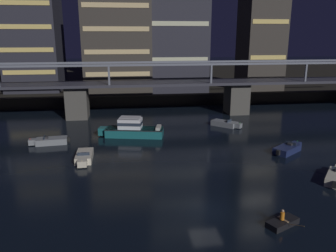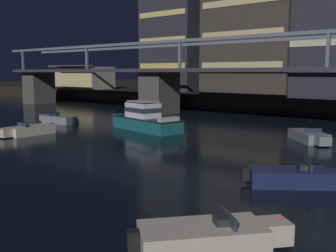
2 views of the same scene
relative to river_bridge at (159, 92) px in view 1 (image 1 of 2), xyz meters
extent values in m
plane|color=black|center=(0.00, -34.64, -4.26)|extent=(400.00, 400.00, 0.00)
cube|color=black|center=(0.00, 48.01, -3.16)|extent=(240.00, 80.00, 2.20)
cube|color=#4C4944|center=(-14.25, 0.01, -1.48)|extent=(3.60, 4.40, 5.55)
cube|color=#4C4944|center=(14.25, 0.01, -1.48)|extent=(3.60, 4.40, 5.55)
cube|color=#33333D|center=(0.00, 0.01, 1.52)|extent=(91.50, 6.40, 0.45)
cube|color=slate|center=(0.00, -2.89, 4.94)|extent=(91.50, 0.36, 0.36)
cube|color=slate|center=(0.00, 2.91, 4.94)|extent=(91.50, 0.36, 0.36)
cube|color=slate|center=(-8.55, -2.89, 3.34)|extent=(0.30, 0.30, 3.20)
cube|color=slate|center=(8.55, -2.89, 3.34)|extent=(0.30, 0.30, 3.20)
cube|color=slate|center=(25.65, -2.89, 3.34)|extent=(0.30, 0.30, 3.20)
cube|color=#282833|center=(-25.12, 19.22, 9.07)|extent=(11.15, 11.84, 22.27)
cube|color=#F2D172|center=(-25.12, 13.25, 2.39)|extent=(10.26, 0.10, 0.90)
cube|color=#F2D172|center=(-25.12, 13.25, 6.85)|extent=(10.26, 0.10, 0.90)
cube|color=#F2D172|center=(-25.12, 13.25, 11.30)|extent=(10.26, 0.10, 0.90)
cube|color=#F2D172|center=(-25.12, 13.25, 15.75)|extent=(10.26, 0.10, 0.90)
cube|color=#38332D|center=(-7.21, 15.16, 8.69)|extent=(13.69, 12.33, 21.50)
cube|color=beige|center=(-7.21, 8.94, 2.24)|extent=(12.60, 0.10, 0.90)
cube|color=beige|center=(-7.21, 8.94, 6.54)|extent=(12.60, 0.10, 0.90)
cube|color=beige|center=(-7.21, 8.94, 10.84)|extent=(12.60, 0.10, 0.90)
cube|color=beige|center=(-7.21, 8.94, 15.14)|extent=(12.60, 0.10, 0.90)
cube|color=#282833|center=(5.15, 14.50, 15.38)|extent=(12.87, 9.58, 34.89)
cube|color=beige|center=(5.15, 9.66, 4.92)|extent=(11.84, 0.10, 0.90)
cube|color=beige|center=(5.15, 9.66, 11.89)|extent=(11.84, 0.10, 0.90)
cube|color=#38332D|center=(24.17, 14.30, 16.00)|extent=(8.47, 8.76, 36.12)
cube|color=#F2D172|center=(24.17, 9.87, 5.16)|extent=(7.79, 0.10, 0.90)
cube|color=#F2D172|center=(24.17, 9.87, 12.39)|extent=(7.79, 0.10, 0.90)
cube|color=#196066|center=(-4.95, -12.72, -3.66)|extent=(8.37, 4.25, 1.20)
cube|color=#196066|center=(-9.39, -11.75, -3.58)|extent=(1.38, 1.63, 1.04)
cube|color=black|center=(-4.95, -12.72, -3.11)|extent=(8.47, 4.34, 0.10)
cube|color=white|center=(-5.53, -12.59, -2.36)|extent=(3.57, 2.73, 1.40)
cube|color=#283342|center=(-5.53, -12.59, -2.31)|extent=(3.62, 2.78, 0.44)
cube|color=silver|center=(-5.53, -12.59, -1.51)|extent=(3.22, 2.46, 0.08)
cube|color=#B7B2A8|center=(-1.62, -13.44, -2.88)|extent=(1.03, 2.16, 0.36)
cube|color=gray|center=(9.30, -8.97, -3.86)|extent=(4.05, 4.02, 0.80)
cube|color=gray|center=(11.02, -10.65, -3.81)|extent=(1.34, 1.34, 0.70)
cube|color=#283342|center=(9.91, -9.56, -3.28)|extent=(1.02, 1.03, 0.36)
cube|color=#262628|center=(9.73, -9.39, -3.34)|extent=(0.68, 0.68, 0.24)
cube|color=black|center=(7.77, -7.46, -3.76)|extent=(0.51, 0.51, 0.60)
sphere|color=#33D84C|center=(11.20, -10.83, -3.38)|extent=(0.12, 0.12, 0.12)
cube|color=beige|center=(-11.04, -21.31, -3.86)|extent=(1.82, 3.92, 0.80)
cube|color=beige|center=(-11.03, -23.71, -3.81)|extent=(0.99, 0.91, 0.70)
cube|color=#283342|center=(-11.04, -22.16, -3.28)|extent=(1.35, 0.11, 0.36)
cube|color=#262628|center=(-11.04, -21.91, -3.34)|extent=(0.56, 0.40, 0.24)
cube|color=black|center=(-11.06, -19.15, -3.76)|extent=(0.36, 0.36, 0.60)
sphere|color=beige|center=(-11.03, -23.96, -3.38)|extent=(0.12, 0.12, 0.12)
cube|color=gray|center=(-15.92, -14.74, -3.86)|extent=(4.08, 2.20, 0.80)
cube|color=gray|center=(-18.32, -14.99, -3.81)|extent=(1.00, 1.08, 0.70)
cube|color=#283342|center=(-16.77, -14.83, -3.28)|extent=(0.24, 1.35, 0.36)
cube|color=#262628|center=(-16.52, -14.80, -3.34)|extent=(0.46, 0.60, 0.24)
cube|color=black|center=(-13.78, -14.52, -3.76)|extent=(0.40, 0.40, 0.60)
sphere|color=red|center=(-18.57, -15.02, -3.38)|extent=(0.12, 0.12, 0.12)
cube|color=#19234C|center=(13.22, -22.12, -3.86)|extent=(4.22, 3.76, 0.80)
cube|color=#19234C|center=(15.17, -20.70, -3.81)|extent=(1.31, 1.33, 0.70)
cube|color=#283342|center=(13.91, -21.62, -3.28)|extent=(0.88, 1.15, 0.36)
cube|color=#262628|center=(13.71, -21.77, -3.34)|extent=(0.65, 0.69, 0.24)
cube|color=black|center=(11.48, -23.39, -3.76)|extent=(0.50, 0.50, 0.60)
sphere|color=#33D84C|center=(15.37, -20.56, -3.38)|extent=(0.12, 0.12, 0.12)
cube|color=black|center=(12.65, -32.51, -3.76)|extent=(0.51, 0.51, 0.60)
cube|color=black|center=(5.11, -37.64, -4.02)|extent=(2.82, 2.12, 0.48)
cube|color=#7F6647|center=(5.11, -37.64, -3.75)|extent=(0.61, 0.98, 0.06)
cylinder|color=orange|center=(5.02, -37.68, -3.42)|extent=(0.32, 0.32, 0.60)
sphere|color=tan|center=(5.02, -37.68, -3.01)|extent=(0.22, 0.22, 0.22)
cylinder|color=olive|center=(5.57, -38.58, -3.68)|extent=(0.70, 1.39, 0.59)
camera|label=1|loc=(-6.42, -58.81, 9.51)|focal=36.06mm
camera|label=2|loc=(20.75, -40.69, 1.26)|focal=42.68mm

